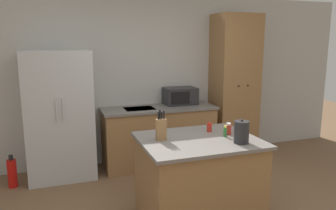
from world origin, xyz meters
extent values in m
cube|color=#B2B2AD|center=(0.00, 2.33, 1.30)|extent=(7.20, 0.06, 2.60)
cube|color=#B7BABC|center=(-1.33, 1.98, 0.89)|extent=(0.89, 0.63, 1.77)
cylinder|color=silver|center=(-1.37, 1.65, 1.03)|extent=(0.02, 0.02, 0.30)
cylinder|color=silver|center=(-1.29, 1.65, 1.03)|extent=(0.02, 0.02, 0.30)
cube|color=olive|center=(0.11, 2.00, 0.43)|extent=(1.69, 0.60, 0.87)
cube|color=slate|center=(0.11, 2.00, 0.89)|extent=(1.73, 0.64, 0.03)
cube|color=#9EA0A3|center=(-0.20, 2.00, 0.90)|extent=(0.44, 0.34, 0.01)
cube|color=olive|center=(1.43, 2.03, 1.16)|extent=(0.69, 0.54, 2.32)
sphere|color=black|center=(1.34, 1.75, 1.20)|extent=(0.02, 0.02, 0.02)
sphere|color=black|center=(1.51, 1.75, 1.20)|extent=(0.02, 0.02, 0.02)
cube|color=olive|center=(0.01, 0.34, 0.43)|extent=(1.16, 0.94, 0.86)
cube|color=slate|center=(0.01, 0.34, 0.87)|extent=(1.22, 1.00, 0.03)
cube|color=#232326|center=(0.50, 2.11, 1.04)|extent=(0.50, 0.34, 0.27)
cube|color=black|center=(0.44, 1.93, 1.04)|extent=(0.30, 0.01, 0.19)
cube|color=olive|center=(-0.37, 0.42, 1.00)|extent=(0.10, 0.07, 0.22)
cylinder|color=black|center=(-0.40, 0.41, 1.15)|extent=(0.02, 0.02, 0.08)
cylinder|color=black|center=(-0.38, 0.42, 1.16)|extent=(0.02, 0.02, 0.10)
cylinder|color=black|center=(-0.36, 0.42, 1.15)|extent=(0.02, 0.02, 0.07)
cylinder|color=black|center=(-0.34, 0.41, 1.15)|extent=(0.02, 0.02, 0.09)
cylinder|color=#B2281E|center=(0.39, 0.37, 0.94)|extent=(0.06, 0.06, 0.10)
cylinder|color=silver|center=(0.39, 0.37, 1.01)|extent=(0.04, 0.04, 0.02)
cylinder|color=#337033|center=(0.31, 0.31, 0.94)|extent=(0.04, 0.04, 0.10)
cylinder|color=#E5DB4C|center=(0.31, 0.31, 1.00)|extent=(0.03, 0.03, 0.02)
cylinder|color=#B2281E|center=(0.24, 0.54, 0.93)|extent=(0.06, 0.06, 0.08)
cylinder|color=red|center=(0.24, 0.54, 0.98)|extent=(0.04, 0.04, 0.02)
cylinder|color=orange|center=(0.47, 0.50, 0.93)|extent=(0.04, 0.04, 0.07)
cylinder|color=red|center=(0.47, 0.50, 0.97)|extent=(0.03, 0.03, 0.02)
cylinder|color=#232326|center=(0.35, 0.06, 1.00)|extent=(0.15, 0.15, 0.22)
sphere|color=#262628|center=(0.35, 0.06, 1.12)|extent=(0.02, 0.02, 0.02)
cylinder|color=red|center=(-1.97, 1.83, 0.19)|extent=(0.12, 0.12, 0.37)
cylinder|color=black|center=(-1.97, 1.83, 0.41)|extent=(0.05, 0.05, 0.07)
camera|label=1|loc=(-1.37, -2.66, 1.88)|focal=35.00mm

